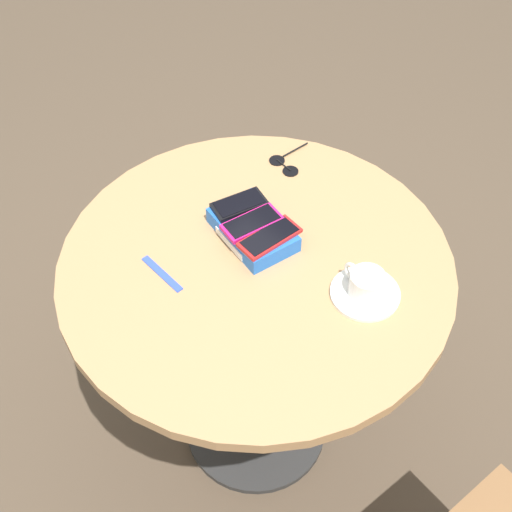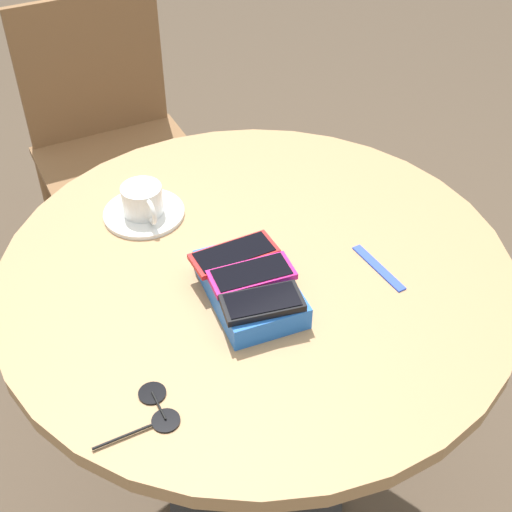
{
  "view_description": "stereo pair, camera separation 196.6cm",
  "coord_description": "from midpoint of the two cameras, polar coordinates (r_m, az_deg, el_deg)",
  "views": [
    {
      "loc": [
        0.71,
        -0.75,
        1.95
      ],
      "look_at": [
        0.0,
        0.0,
        0.78
      ],
      "focal_mm": 50.0,
      "sensor_mm": 36.0,
      "label": 1
    },
    {
      "loc": [
        -0.74,
        0.51,
        1.58
      ],
      "look_at": [
        0.0,
        0.0,
        0.78
      ],
      "focal_mm": 50.0,
      "sensor_mm": 36.0,
      "label": 2
    }
  ],
  "objects": [
    {
      "name": "ground_plane",
      "position": [
        1.77,
        3.98,
        -39.03
      ],
      "size": [
        8.0,
        8.0,
        0.0
      ],
      "primitive_type": "plane",
      "color": "brown"
    },
    {
      "name": "round_table",
      "position": [
        1.15,
        6.01,
        -37.6
      ],
      "size": [
        0.88,
        0.88,
        0.76
      ],
      "color": "#2D2D2D",
      "rests_on": "ground_plane"
    },
    {
      "name": "phone_box",
      "position": [
        1.0,
        5.98,
        -32.41
      ],
      "size": [
        0.22,
        0.17,
        0.04
      ],
      "color": "blue",
      "rests_on": "round_table"
    },
    {
      "name": "phone_black",
      "position": [
        0.98,
        3.8,
        -29.1
      ],
      "size": [
        0.1,
        0.14,
        0.01
      ],
      "color": "black",
      "rests_on": "phone_box"
    },
    {
      "name": "phone_magenta",
      "position": [
        0.97,
        6.05,
        -32.39
      ],
      "size": [
        0.09,
        0.15,
        0.01
      ],
      "color": "#D11975",
      "rests_on": "phone_box"
    },
    {
      "name": "phone_red",
      "position": [
        0.97,
        9.32,
        -34.95
      ],
      "size": [
        0.08,
        0.15,
        0.01
      ],
      "color": "red",
      "rests_on": "phone_box"
    },
    {
      "name": "saucer",
      "position": [
        1.05,
        24.0,
        -39.92
      ],
      "size": [
        0.15,
        0.15,
        0.01
      ],
      "primitive_type": "cylinder",
      "color": "white",
      "rests_on": "round_table"
    },
    {
      "name": "coffee_cup",
      "position": [
        1.02,
        24.57,
        -39.71
      ],
      "size": [
        0.1,
        0.07,
        0.05
      ],
      "color": "white",
      "rests_on": "saucer"
    },
    {
      "name": "lanyard_strap",
      "position": [
        1.01,
        -8.08,
        -38.93
      ],
      "size": [
        0.13,
        0.03,
        0.0
      ],
      "primitive_type": "cube",
      "rotation": [
        0.0,
        0.0,
        -0.08
      ],
      "color": "blue",
      "rests_on": "round_table"
    },
    {
      "name": "sunglasses",
      "position": [
        1.09,
        9.43,
        -19.37
      ],
      "size": [
        0.09,
        0.13,
        0.01
      ],
      "color": "black",
      "rests_on": "round_table"
    }
  ]
}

